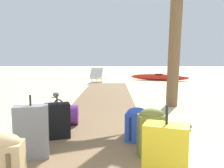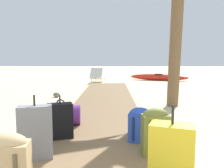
{
  "view_description": "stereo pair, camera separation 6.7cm",
  "coord_description": "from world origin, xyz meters",
  "px_view_note": "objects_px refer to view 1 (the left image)",
  "views": [
    {
      "loc": [
        0.27,
        -1.06,
        1.3
      ],
      "look_at": [
        0.22,
        5.53,
        0.55
      ],
      "focal_mm": 37.45,
      "sensor_mm": 36.0,
      "label": 1
    },
    {
      "loc": [
        0.2,
        -1.06,
        1.3
      ],
      "look_at": [
        0.22,
        5.53,
        0.55
      ],
      "focal_mm": 37.45,
      "sensor_mm": 36.0,
      "label": 2
    }
  ],
  "objects_px": {
    "backpack_blue": "(137,124)",
    "kayak": "(159,77)",
    "lounge_chair": "(98,76)",
    "backpack_tan": "(2,167)",
    "suitcase_black": "(57,121)",
    "backpack_olive": "(151,131)",
    "duffel_bag_purple": "(59,115)",
    "suitcase_yellow": "(166,158)",
    "suitcase_grey": "(32,132)"
  },
  "relations": [
    {
      "from": "suitcase_black",
      "to": "backpack_tan",
      "type": "xyz_separation_m",
      "value": [
        -0.07,
        -1.63,
        0.05
      ]
    },
    {
      "from": "suitcase_black",
      "to": "backpack_olive",
      "type": "height_order",
      "value": "suitcase_black"
    },
    {
      "from": "suitcase_black",
      "to": "backpack_tan",
      "type": "relative_size",
      "value": 1.08
    },
    {
      "from": "backpack_blue",
      "to": "suitcase_yellow",
      "type": "height_order",
      "value": "suitcase_yellow"
    },
    {
      "from": "duffel_bag_purple",
      "to": "lounge_chair",
      "type": "bearing_deg",
      "value": 88.57
    },
    {
      "from": "suitcase_grey",
      "to": "lounge_chair",
      "type": "xyz_separation_m",
      "value": [
        0.19,
        9.36,
        -0.08
      ]
    },
    {
      "from": "duffel_bag_purple",
      "to": "kayak",
      "type": "relative_size",
      "value": 0.22
    },
    {
      "from": "backpack_blue",
      "to": "kayak",
      "type": "bearing_deg",
      "value": 77.24
    },
    {
      "from": "suitcase_yellow",
      "to": "kayak",
      "type": "distance_m",
      "value": 11.48
    },
    {
      "from": "backpack_tan",
      "to": "kayak",
      "type": "distance_m",
      "value": 12.0
    },
    {
      "from": "suitcase_yellow",
      "to": "lounge_chair",
      "type": "height_order",
      "value": "suitcase_yellow"
    },
    {
      "from": "backpack_blue",
      "to": "suitcase_yellow",
      "type": "distance_m",
      "value": 1.3
    },
    {
      "from": "duffel_bag_purple",
      "to": "suitcase_yellow",
      "type": "xyz_separation_m",
      "value": [
        1.47,
        -2.14,
        0.14
      ]
    },
    {
      "from": "suitcase_black",
      "to": "backpack_olive",
      "type": "xyz_separation_m",
      "value": [
        1.32,
        -0.64,
        0.05
      ]
    },
    {
      "from": "lounge_chair",
      "to": "backpack_olive",
      "type": "bearing_deg",
      "value": -82.2
    },
    {
      "from": "backpack_olive",
      "to": "kayak",
      "type": "bearing_deg",
      "value": 78.5
    },
    {
      "from": "suitcase_black",
      "to": "suitcase_yellow",
      "type": "xyz_separation_m",
      "value": [
        1.32,
        -1.44,
        0.05
      ]
    },
    {
      "from": "duffel_bag_purple",
      "to": "backpack_tan",
      "type": "height_order",
      "value": "backpack_tan"
    },
    {
      "from": "suitcase_grey",
      "to": "backpack_tan",
      "type": "distance_m",
      "value": 0.9
    },
    {
      "from": "suitcase_grey",
      "to": "duffel_bag_purple",
      "type": "relative_size",
      "value": 1.07
    },
    {
      "from": "backpack_blue",
      "to": "kayak",
      "type": "relative_size",
      "value": 0.15
    },
    {
      "from": "lounge_chair",
      "to": "duffel_bag_purple",
      "type": "bearing_deg",
      "value": -91.43
    },
    {
      "from": "backpack_blue",
      "to": "suitcase_yellow",
      "type": "xyz_separation_m",
      "value": [
        0.13,
        -1.29,
        0.05
      ]
    },
    {
      "from": "backpack_blue",
      "to": "duffel_bag_purple",
      "type": "height_order",
      "value": "backpack_blue"
    },
    {
      "from": "duffel_bag_purple",
      "to": "lounge_chair",
      "type": "xyz_separation_m",
      "value": [
        0.2,
        7.93,
        0.07
      ]
    },
    {
      "from": "kayak",
      "to": "suitcase_grey",
      "type": "bearing_deg",
      "value": -108.76
    },
    {
      "from": "lounge_chair",
      "to": "suitcase_grey",
      "type": "bearing_deg",
      "value": -91.15
    },
    {
      "from": "duffel_bag_purple",
      "to": "suitcase_grey",
      "type": "bearing_deg",
      "value": -89.61
    },
    {
      "from": "suitcase_black",
      "to": "suitcase_yellow",
      "type": "bearing_deg",
      "value": -47.51
    },
    {
      "from": "backpack_tan",
      "to": "suitcase_yellow",
      "type": "bearing_deg",
      "value": 7.83
    },
    {
      "from": "suitcase_black",
      "to": "backpack_tan",
      "type": "bearing_deg",
      "value": -92.3
    },
    {
      "from": "backpack_blue",
      "to": "kayak",
      "type": "xyz_separation_m",
      "value": [
        2.26,
        9.99,
        -0.15
      ]
    },
    {
      "from": "backpack_blue",
      "to": "suitcase_grey",
      "type": "distance_m",
      "value": 1.45
    },
    {
      "from": "suitcase_black",
      "to": "lounge_chair",
      "type": "bearing_deg",
      "value": 89.65
    },
    {
      "from": "suitcase_black",
      "to": "lounge_chair",
      "type": "distance_m",
      "value": 8.63
    },
    {
      "from": "backpack_blue",
      "to": "backpack_tan",
      "type": "distance_m",
      "value": 1.95
    },
    {
      "from": "backpack_olive",
      "to": "lounge_chair",
      "type": "distance_m",
      "value": 9.36
    },
    {
      "from": "backpack_tan",
      "to": "kayak",
      "type": "height_order",
      "value": "backpack_tan"
    },
    {
      "from": "suitcase_grey",
      "to": "backpack_olive",
      "type": "relative_size",
      "value": 1.3
    },
    {
      "from": "backpack_tan",
      "to": "backpack_blue",
      "type": "bearing_deg",
      "value": 49.73
    },
    {
      "from": "suitcase_grey",
      "to": "backpack_tan",
      "type": "relative_size",
      "value": 1.27
    },
    {
      "from": "backpack_blue",
      "to": "suitcase_grey",
      "type": "height_order",
      "value": "suitcase_grey"
    },
    {
      "from": "suitcase_grey",
      "to": "suitcase_yellow",
      "type": "relative_size",
      "value": 0.96
    },
    {
      "from": "suitcase_black",
      "to": "lounge_chair",
      "type": "xyz_separation_m",
      "value": [
        0.05,
        8.63,
        -0.02
      ]
    },
    {
      "from": "kayak",
      "to": "suitcase_yellow",
      "type": "bearing_deg",
      "value": -100.71
    },
    {
      "from": "lounge_chair",
      "to": "kayak",
      "type": "distance_m",
      "value": 3.61
    },
    {
      "from": "lounge_chair",
      "to": "backpack_tan",
      "type": "bearing_deg",
      "value": -90.66
    },
    {
      "from": "duffel_bag_purple",
      "to": "suitcase_yellow",
      "type": "relative_size",
      "value": 0.91
    },
    {
      "from": "backpack_tan",
      "to": "suitcase_grey",
      "type": "bearing_deg",
      "value": 94.51
    },
    {
      "from": "suitcase_grey",
      "to": "kayak",
      "type": "xyz_separation_m",
      "value": [
        3.59,
        10.57,
        -0.22
      ]
    }
  ]
}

